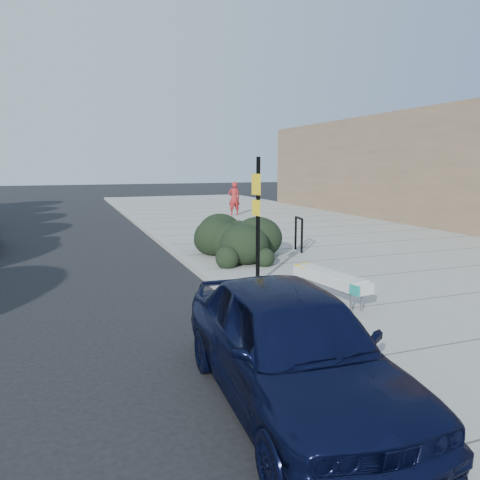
# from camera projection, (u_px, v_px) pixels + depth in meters

# --- Properties ---
(ground) EXTENTS (120.00, 120.00, 0.00)m
(ground) POSITION_uv_depth(u_px,v_px,m) (228.00, 297.00, 9.89)
(ground) COLOR black
(ground) RESTS_ON ground
(sidewalk_near) EXTENTS (11.20, 50.00, 0.15)m
(sidewalk_near) POSITION_uv_depth(u_px,v_px,m) (332.00, 242.00, 16.45)
(sidewalk_near) COLOR gray
(sidewalk_near) RESTS_ON ground
(curb_near) EXTENTS (0.22, 50.00, 0.17)m
(curb_near) POSITION_uv_depth(u_px,v_px,m) (175.00, 252.00, 14.50)
(curb_near) COLOR #9E9E99
(curb_near) RESTS_ON ground
(bench) EXTENTS (0.65, 1.97, 0.58)m
(bench) POSITION_uv_depth(u_px,v_px,m) (330.00, 279.00, 8.95)
(bench) COLOR gray
(bench) RESTS_ON sidewalk_near
(bike_rack) EXTENTS (0.19, 0.71, 1.05)m
(bike_rack) POSITION_uv_depth(u_px,v_px,m) (299.00, 231.00, 14.22)
(bike_rack) COLOR black
(bike_rack) RESTS_ON sidewalk_near
(sign_post) EXTENTS (0.13, 0.32, 2.79)m
(sign_post) POSITION_uv_depth(u_px,v_px,m) (257.00, 213.00, 10.17)
(sign_post) COLOR black
(sign_post) RESTS_ON sidewalk_near
(hedge) EXTENTS (1.86, 3.57, 1.32)m
(hedge) POSITION_uv_depth(u_px,v_px,m) (236.00, 233.00, 13.61)
(hedge) COLOR black
(hedge) RESTS_ON sidewalk_near
(sedan_navy) EXTENTS (1.92, 4.33, 1.45)m
(sedan_navy) POSITION_uv_depth(u_px,v_px,m) (291.00, 345.00, 5.35)
(sedan_navy) COLOR black
(sedan_navy) RESTS_ON ground
(pedestrian) EXTENTS (0.65, 0.45, 1.74)m
(pedestrian) POSITION_uv_depth(u_px,v_px,m) (234.00, 198.00, 24.44)
(pedestrian) COLOR maroon
(pedestrian) RESTS_ON sidewalk_near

